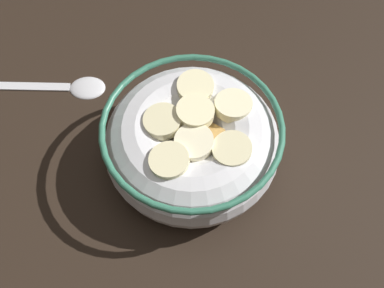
# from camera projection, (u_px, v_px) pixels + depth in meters

# --- Properties ---
(ground_plane) EXTENTS (1.31, 1.31, 0.02)m
(ground_plane) POSITION_uv_depth(u_px,v_px,m) (192.00, 163.00, 0.47)
(ground_plane) COLOR black
(cereal_bowl) EXTENTS (0.17, 0.17, 0.07)m
(cereal_bowl) POSITION_uv_depth(u_px,v_px,m) (192.00, 141.00, 0.43)
(cereal_bowl) COLOR silver
(cereal_bowl) RESTS_ON ground_plane
(spoon) EXTENTS (0.05, 0.17, 0.01)m
(spoon) POSITION_uv_depth(u_px,v_px,m) (62.00, 86.00, 0.50)
(spoon) COLOR silver
(spoon) RESTS_ON ground_plane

